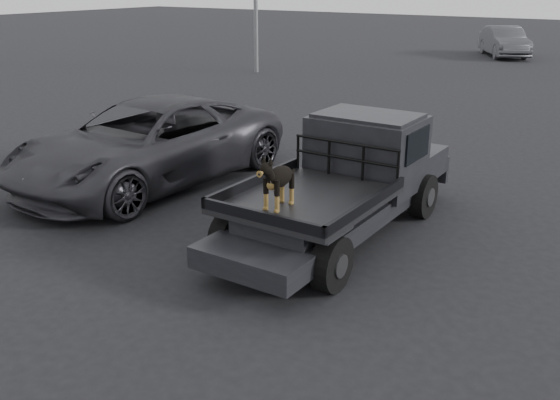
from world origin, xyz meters
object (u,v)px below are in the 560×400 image
Objects in this scene: flatbed_ute at (338,208)px; parked_suv at (148,143)px; dog at (279,181)px; distant_car_a at (504,42)px.

parked_suv reaches higher than flatbed_ute.
dog reaches higher than parked_suv.
distant_car_a is (0.23, 25.34, -0.07)m from parked_suv.
flatbed_ute is 1.73m from dog.
distant_car_a reaches higher than flatbed_ute.
distant_car_a is (-4.06, 27.16, -0.54)m from dog.
parked_suv is at bearing -120.23° from distant_car_a.
parked_suv is 1.29× the size of distant_car_a.
distant_car_a is at bearing 98.51° from dog.
dog is 27.46m from distant_car_a.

